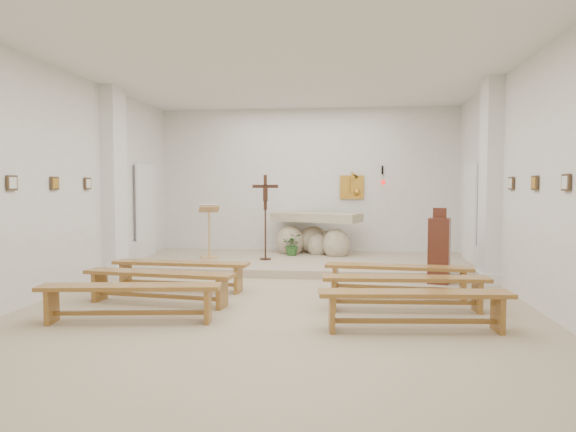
# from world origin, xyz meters

# --- Properties ---
(ground) EXTENTS (7.00, 10.00, 0.00)m
(ground) POSITION_xyz_m (0.00, 0.00, 0.00)
(ground) COLOR tan
(ground) RESTS_ON ground
(wall_left) EXTENTS (0.02, 10.00, 3.50)m
(wall_left) POSITION_xyz_m (-3.49, 0.00, 1.75)
(wall_left) COLOR white
(wall_left) RESTS_ON ground
(wall_right) EXTENTS (0.02, 10.00, 3.50)m
(wall_right) POSITION_xyz_m (3.49, 0.00, 1.75)
(wall_right) COLOR white
(wall_right) RESTS_ON ground
(wall_back) EXTENTS (7.00, 0.02, 3.50)m
(wall_back) POSITION_xyz_m (0.00, 4.99, 1.75)
(wall_back) COLOR white
(wall_back) RESTS_ON ground
(ceiling) EXTENTS (7.00, 10.00, 0.02)m
(ceiling) POSITION_xyz_m (0.00, 0.00, 3.49)
(ceiling) COLOR silver
(ceiling) RESTS_ON wall_back
(sanctuary_platform) EXTENTS (6.98, 3.00, 0.15)m
(sanctuary_platform) POSITION_xyz_m (0.00, 3.50, 0.07)
(sanctuary_platform) COLOR #BBA88F
(sanctuary_platform) RESTS_ON ground
(pilaster_left) EXTENTS (0.26, 0.55, 3.50)m
(pilaster_left) POSITION_xyz_m (-3.37, 2.00, 1.75)
(pilaster_left) COLOR white
(pilaster_left) RESTS_ON ground
(pilaster_right) EXTENTS (0.26, 0.55, 3.50)m
(pilaster_right) POSITION_xyz_m (3.37, 2.00, 1.75)
(pilaster_right) COLOR white
(pilaster_right) RESTS_ON ground
(gold_wall_relief) EXTENTS (0.55, 0.04, 0.55)m
(gold_wall_relief) POSITION_xyz_m (1.05, 4.96, 1.65)
(gold_wall_relief) COLOR gold
(gold_wall_relief) RESTS_ON wall_back
(sanctuary_lamp) EXTENTS (0.11, 0.36, 0.44)m
(sanctuary_lamp) POSITION_xyz_m (1.75, 4.71, 1.81)
(sanctuary_lamp) COLOR black
(sanctuary_lamp) RESTS_ON wall_back
(station_frame_left_front) EXTENTS (0.03, 0.20, 0.20)m
(station_frame_left_front) POSITION_xyz_m (-3.47, -0.80, 1.72)
(station_frame_left_front) COLOR #46331F
(station_frame_left_front) RESTS_ON wall_left
(station_frame_left_mid) EXTENTS (0.03, 0.20, 0.20)m
(station_frame_left_mid) POSITION_xyz_m (-3.47, 0.20, 1.72)
(station_frame_left_mid) COLOR #46331F
(station_frame_left_mid) RESTS_ON wall_left
(station_frame_left_rear) EXTENTS (0.03, 0.20, 0.20)m
(station_frame_left_rear) POSITION_xyz_m (-3.47, 1.20, 1.72)
(station_frame_left_rear) COLOR #46331F
(station_frame_left_rear) RESTS_ON wall_left
(station_frame_right_front) EXTENTS (0.03, 0.20, 0.20)m
(station_frame_right_front) POSITION_xyz_m (3.47, -0.80, 1.72)
(station_frame_right_front) COLOR #46331F
(station_frame_right_front) RESTS_ON wall_right
(station_frame_right_mid) EXTENTS (0.03, 0.20, 0.20)m
(station_frame_right_mid) POSITION_xyz_m (3.47, 0.20, 1.72)
(station_frame_right_mid) COLOR #46331F
(station_frame_right_mid) RESTS_ON wall_right
(station_frame_right_rear) EXTENTS (0.03, 0.20, 0.20)m
(station_frame_right_rear) POSITION_xyz_m (3.47, 1.20, 1.72)
(station_frame_right_rear) COLOR #46331F
(station_frame_right_rear) RESTS_ON wall_right
(radiator_left) EXTENTS (0.10, 0.85, 0.52)m
(radiator_left) POSITION_xyz_m (-3.43, 2.70, 0.27)
(radiator_left) COLOR silver
(radiator_left) RESTS_ON ground
(radiator_right) EXTENTS (0.10, 0.85, 0.52)m
(radiator_right) POSITION_xyz_m (3.43, 2.70, 0.27)
(radiator_right) COLOR silver
(radiator_right) RESTS_ON ground
(altar) EXTENTS (2.10, 1.39, 1.01)m
(altar) POSITION_xyz_m (0.24, 4.38, 0.54)
(altar) COLOR beige
(altar) RESTS_ON sanctuary_platform
(lectern) EXTENTS (0.50, 0.46, 1.16)m
(lectern) POSITION_xyz_m (-1.95, 3.39, 0.72)
(lectern) COLOR tan
(lectern) RESTS_ON sanctuary_platform
(crucifix_stand) EXTENTS (0.53, 0.23, 1.76)m
(crucifix_stand) POSITION_xyz_m (-0.74, 3.33, 1.17)
(crucifix_stand) COLOR #371B11
(crucifix_stand) RESTS_ON sanctuary_platform
(potted_plant) EXTENTS (0.48, 0.42, 0.49)m
(potted_plant) POSITION_xyz_m (-0.25, 4.05, 0.39)
(potted_plant) COLOR #2C5D25
(potted_plant) RESTS_ON sanctuary_platform
(donation_pedestal) EXTENTS (0.43, 0.43, 1.30)m
(donation_pedestal) POSITION_xyz_m (2.52, 1.90, 0.57)
(donation_pedestal) COLOR #512517
(donation_pedestal) RESTS_ON ground
(bench_left_front) EXTENTS (2.23, 0.50, 0.47)m
(bench_left_front) POSITION_xyz_m (-1.71, 0.79, 0.35)
(bench_left_front) COLOR olive
(bench_left_front) RESTS_ON ground
(bench_right_front) EXTENTS (2.23, 0.55, 0.47)m
(bench_right_front) POSITION_xyz_m (1.71, 0.79, 0.35)
(bench_right_front) COLOR olive
(bench_right_front) RESTS_ON ground
(bench_left_second) EXTENTS (2.24, 0.64, 0.47)m
(bench_left_second) POSITION_xyz_m (-1.71, -0.19, 0.35)
(bench_left_second) COLOR olive
(bench_left_second) RESTS_ON ground
(bench_right_second) EXTENTS (2.23, 0.49, 0.47)m
(bench_right_second) POSITION_xyz_m (1.71, -0.19, 0.35)
(bench_right_second) COLOR olive
(bench_right_second) RESTS_ON ground
(bench_left_third) EXTENTS (2.24, 0.65, 0.47)m
(bench_left_third) POSITION_xyz_m (-1.71, -1.16, 0.35)
(bench_left_third) COLOR olive
(bench_left_third) RESTS_ON ground
(bench_right_third) EXTENTS (2.23, 0.56, 0.47)m
(bench_right_third) POSITION_xyz_m (1.71, -1.16, 0.35)
(bench_right_third) COLOR olive
(bench_right_third) RESTS_ON ground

